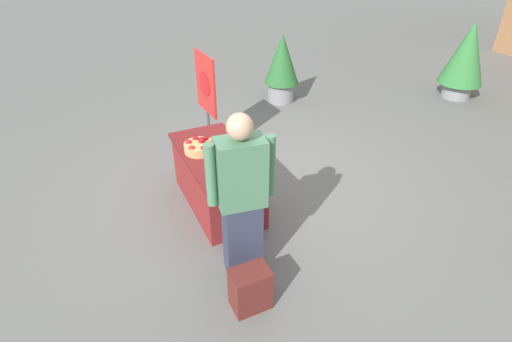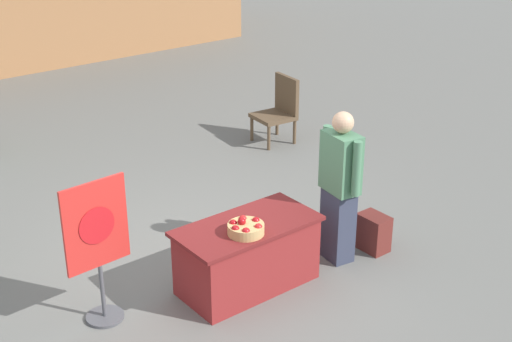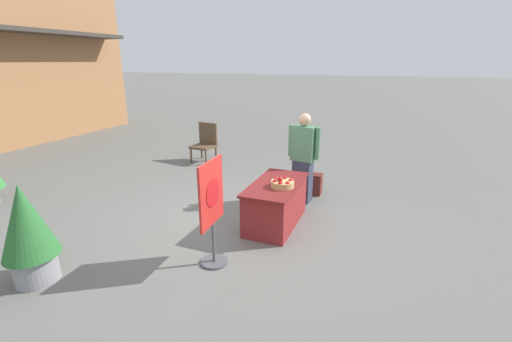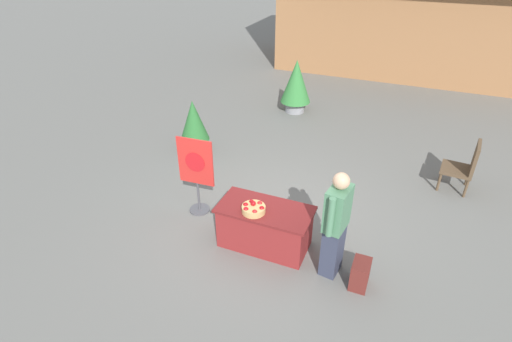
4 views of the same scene
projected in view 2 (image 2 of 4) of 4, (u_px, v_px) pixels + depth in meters
ground_plane at (197, 262)px, 7.70m from camera, size 120.00×120.00×0.00m
display_table at (247, 255)px, 7.14m from camera, size 1.45×0.72×0.71m
apple_basket at (246, 228)px, 6.79m from camera, size 0.36×0.36×0.16m
person_visitor at (340, 186)px, 7.44m from camera, size 0.32×0.60×1.68m
backpack at (373, 233)px, 7.87m from camera, size 0.24×0.34×0.42m
poster_board at (98, 245)px, 6.44m from camera, size 0.64×0.36×1.42m
patio_chair at (279, 108)px, 10.79m from camera, size 0.60×0.60×1.01m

